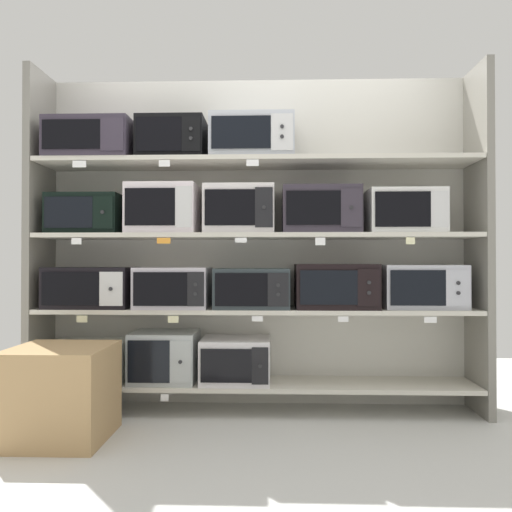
% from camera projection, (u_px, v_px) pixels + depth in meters
% --- Properties ---
extents(ground, '(6.91, 6.00, 0.02)m').
position_uv_depth(ground, '(249.00, 473.00, 2.48)').
color(ground, silver).
extents(back_panel, '(3.11, 0.04, 2.31)m').
position_uv_depth(back_panel, '(257.00, 241.00, 3.72)').
color(back_panel, beige).
rests_on(back_panel, ground).
extents(upright_left, '(0.05, 0.41, 2.31)m').
position_uv_depth(upright_left, '(40.00, 240.00, 3.54)').
color(upright_left, gray).
rests_on(upright_left, ground).
extents(upright_right, '(0.05, 0.41, 2.31)m').
position_uv_depth(upright_right, '(479.00, 239.00, 3.44)').
color(upright_right, gray).
rests_on(upright_right, ground).
extents(shelf_0, '(2.91, 0.41, 0.03)m').
position_uv_depth(shelf_0, '(256.00, 384.00, 3.48)').
color(shelf_0, beige).
rests_on(shelf_0, ground).
extents(microwave_0, '(0.52, 0.37, 0.27)m').
position_uv_depth(microwave_0, '(89.00, 361.00, 3.51)').
color(microwave_0, silver).
rests_on(microwave_0, shelf_0).
extents(microwave_1, '(0.44, 0.38, 0.33)m').
position_uv_depth(microwave_1, '(165.00, 356.00, 3.50)').
color(microwave_1, '#B0B6B7').
rests_on(microwave_1, shelf_0).
extents(microwave_2, '(0.46, 0.41, 0.29)m').
position_uv_depth(microwave_2, '(236.00, 360.00, 3.48)').
color(microwave_2, silver).
rests_on(microwave_2, shelf_0).
extents(price_tag_0, '(0.05, 0.00, 0.04)m').
position_uv_depth(price_tag_0, '(82.00, 396.00, 3.31)').
color(price_tag_0, orange).
extents(price_tag_1, '(0.05, 0.00, 0.04)m').
position_uv_depth(price_tag_1, '(165.00, 398.00, 3.29)').
color(price_tag_1, white).
extents(shelf_1, '(2.91, 0.41, 0.03)m').
position_uv_depth(shelf_1, '(256.00, 310.00, 3.48)').
color(shelf_1, beige).
extents(microwave_3, '(0.56, 0.43, 0.27)m').
position_uv_depth(microwave_3, '(92.00, 287.00, 3.52)').
color(microwave_3, black).
rests_on(microwave_3, shelf_1).
extents(microwave_4, '(0.48, 0.44, 0.27)m').
position_uv_depth(microwave_4, '(174.00, 287.00, 3.50)').
color(microwave_4, '#BAB4C0').
rests_on(microwave_4, shelf_1).
extents(microwave_5, '(0.50, 0.42, 0.27)m').
position_uv_depth(microwave_5, '(252.00, 288.00, 3.48)').
color(microwave_5, '#2A3336').
rests_on(microwave_5, shelf_1).
extents(microwave_6, '(0.54, 0.42, 0.30)m').
position_uv_depth(microwave_6, '(335.00, 286.00, 3.46)').
color(microwave_6, black).
rests_on(microwave_6, shelf_1).
extents(microwave_7, '(0.53, 0.35, 0.29)m').
position_uv_depth(microwave_7, '(422.00, 287.00, 3.44)').
color(microwave_7, '#B4B6C0').
rests_on(microwave_7, shelf_1).
extents(price_tag_2, '(0.07, 0.00, 0.04)m').
position_uv_depth(price_tag_2, '(82.00, 319.00, 3.31)').
color(price_tag_2, beige).
extents(price_tag_3, '(0.07, 0.00, 0.04)m').
position_uv_depth(price_tag_3, '(173.00, 319.00, 3.29)').
color(price_tag_3, beige).
extents(price_tag_4, '(0.07, 0.00, 0.03)m').
position_uv_depth(price_tag_4, '(257.00, 319.00, 3.27)').
color(price_tag_4, white).
extents(price_tag_5, '(0.06, 0.00, 0.03)m').
position_uv_depth(price_tag_5, '(343.00, 319.00, 3.26)').
color(price_tag_5, white).
extents(price_tag_6, '(0.08, 0.00, 0.04)m').
position_uv_depth(price_tag_6, '(430.00, 320.00, 3.24)').
color(price_tag_6, white).
extents(shelf_2, '(2.91, 0.41, 0.03)m').
position_uv_depth(shelf_2, '(256.00, 236.00, 3.49)').
color(shelf_2, beige).
extents(microwave_8, '(0.48, 0.35, 0.27)m').
position_uv_depth(microwave_8, '(87.00, 215.00, 3.53)').
color(microwave_8, black).
rests_on(microwave_8, shelf_2).
extents(microwave_9, '(0.46, 0.37, 0.33)m').
position_uv_depth(microwave_9, '(164.00, 210.00, 3.51)').
color(microwave_9, silver).
rests_on(microwave_9, shelf_2).
extents(microwave_10, '(0.47, 0.37, 0.32)m').
position_uv_depth(microwave_10, '(240.00, 210.00, 3.49)').
color(microwave_10, silver).
rests_on(microwave_10, shelf_2).
extents(microwave_11, '(0.51, 0.43, 0.31)m').
position_uv_depth(microwave_11, '(320.00, 211.00, 3.47)').
color(microwave_11, '#302A33').
rests_on(microwave_11, shelf_2).
extents(microwave_12, '(0.49, 0.40, 0.29)m').
position_uv_depth(microwave_12, '(403.00, 212.00, 3.45)').
color(microwave_12, silver).
rests_on(microwave_12, shelf_2).
extents(price_tag_7, '(0.06, 0.00, 0.04)m').
position_uv_depth(price_tag_7, '(76.00, 241.00, 3.32)').
color(price_tag_7, white).
extents(price_tag_8, '(0.09, 0.00, 0.04)m').
position_uv_depth(price_tag_8, '(164.00, 241.00, 3.30)').
color(price_tag_8, orange).
extents(price_tag_9, '(0.08, 0.00, 0.03)m').
position_uv_depth(price_tag_9, '(241.00, 240.00, 3.28)').
color(price_tag_9, white).
extents(price_tag_10, '(0.06, 0.00, 0.05)m').
position_uv_depth(price_tag_10, '(320.00, 241.00, 3.27)').
color(price_tag_10, white).
extents(price_tag_11, '(0.06, 0.00, 0.04)m').
position_uv_depth(price_tag_11, '(410.00, 241.00, 3.25)').
color(price_tag_11, beige).
extents(shelf_3, '(2.91, 0.41, 0.03)m').
position_uv_depth(shelf_3, '(256.00, 163.00, 3.50)').
color(shelf_3, beige).
extents(microwave_13, '(0.56, 0.43, 0.27)m').
position_uv_depth(microwave_13, '(93.00, 142.00, 3.53)').
color(microwave_13, '#332C39').
rests_on(microwave_13, shelf_3).
extents(microwave_14, '(0.45, 0.36, 0.28)m').
position_uv_depth(microwave_14, '(173.00, 140.00, 3.51)').
color(microwave_14, black).
rests_on(microwave_14, shelf_3).
extents(microwave_15, '(0.56, 0.37, 0.29)m').
position_uv_depth(microwave_15, '(252.00, 139.00, 3.50)').
color(microwave_15, '#B2B6C0').
rests_on(microwave_15, shelf_3).
extents(price_tag_12, '(0.09, 0.00, 0.04)m').
position_uv_depth(price_tag_12, '(79.00, 164.00, 3.33)').
color(price_tag_12, white).
extents(price_tag_13, '(0.07, 0.00, 0.04)m').
position_uv_depth(price_tag_13, '(164.00, 163.00, 3.31)').
color(price_tag_13, white).
extents(price_tag_14, '(0.08, 0.00, 0.04)m').
position_uv_depth(price_tag_14, '(253.00, 163.00, 3.29)').
color(price_tag_14, white).
extents(shipping_carton, '(0.54, 0.54, 0.52)m').
position_uv_depth(shipping_carton, '(61.00, 393.00, 2.93)').
color(shipping_carton, tan).
rests_on(shipping_carton, ground).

